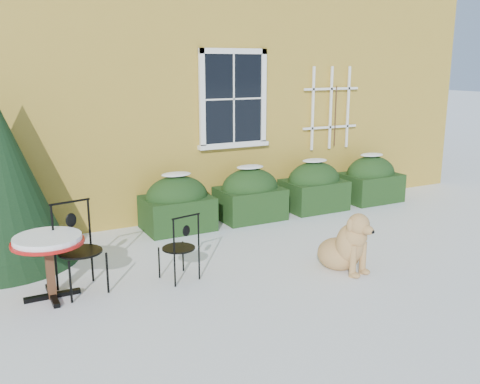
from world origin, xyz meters
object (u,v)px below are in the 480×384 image
bistro_table (48,246)px  patio_chair_far (79,248)px  patio_chair_near (180,247)px  dog (346,246)px

bistro_table → patio_chair_far: 0.35m
bistro_table → patio_chair_far: patio_chair_far is taller
patio_chair_near → patio_chair_far: bearing=-24.2°
patio_chair_near → dog: (1.95, -0.69, -0.09)m
bistro_table → dog: size_ratio=0.86×
patio_chair_far → dog: patio_chair_far is taller
patio_chair_near → dog: bearing=148.2°
patio_chair_near → patio_chair_far: patio_chair_far is taller
bistro_table → dog: 3.53m
patio_chair_far → dog: size_ratio=1.14×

